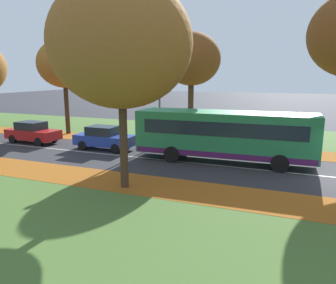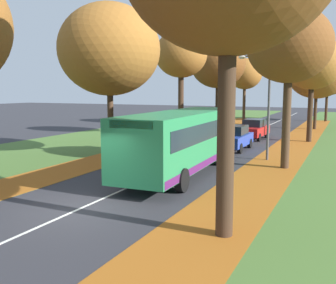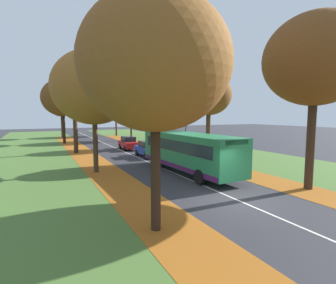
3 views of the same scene
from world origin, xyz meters
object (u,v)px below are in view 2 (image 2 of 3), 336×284
Objects in this scene: tree_left_distant at (245,74)px; tree_right_far at (317,72)px; bus at (183,139)px; tree_left_mid at (181,55)px; tree_left_far at (218,63)px; tree_right_near at (289,46)px; tree_right_mid at (312,63)px; car_blue_lead at (234,138)px; tree_right_distant at (328,75)px; car_red_following at (254,129)px; tree_left_near at (109,50)px; streetlamp_right at (263,95)px.

tree_right_far is (9.91, -10.50, -0.29)m from tree_left_distant.
tree_left_distant is at bearing 99.42° from bus.
tree_left_mid reaches higher than bus.
tree_left_far is at bearing 104.24° from bus.
tree_left_distant reaches higher than tree_right_near.
tree_left_far is at bearing 135.27° from tree_right_mid.
bus is at bearing -91.27° from car_blue_lead.
tree_left_mid reaches higher than tree_right_distant.
tree_left_far is 14.10m from car_red_following.
tree_left_mid is 10.74m from car_blue_lead.
car_blue_lead is at bearing 129.29° from tree_right_near.
tree_right_distant is (10.37, 0.43, -0.29)m from tree_left_distant.
tree_right_near is at bearing -64.11° from tree_left_far.
tree_left_mid is at bearing 90.11° from tree_left_near.
tree_left_near is 15.66m from tree_right_mid.
tree_left_distant reaches higher than streetlamp_right.
tree_left_far is 10.55m from tree_right_far.
tree_left_distant is at bearing 89.49° from tree_left_near.
streetlamp_right reaches higher than bus.
tree_left_mid is 8.84m from car_red_following.
car_blue_lead is (-3.80, -16.76, -4.94)m from tree_right_far.
car_blue_lead is at bearing -43.18° from tree_left_mid.
tree_right_distant is at bearing 2.40° from tree_left_distant.
car_red_following is (-3.87, -10.46, -4.94)m from tree_right_far.
tree_right_near is 32.67m from tree_right_distant.
car_red_following is at bearing 2.48° from tree_left_mid.
tree_right_far reaches higher than tree_right_distant.
tree_right_far reaches higher than car_blue_lead.
tree_left_distant is 33.80m from tree_right_near.
tree_right_distant is at bearing 87.58° from tree_right_far.
tree_right_distant is 0.79× the size of bus.
tree_left_distant is 1.01× the size of tree_right_mid.
tree_left_far is 1.19× the size of tree_left_distant.
tree_left_near is 10.46m from tree_right_near.
tree_right_mid is 10.38m from tree_right_far.
tree_right_mid is 16.04m from bus.
tree_right_far reaches higher than tree_left_distant.
tree_left_near is at bearing -90.51° from tree_left_distant.
car_blue_lead is (-2.46, 2.99, -2.92)m from streetlamp_right.
tree_left_far is 22.37m from streetlamp_right.
tree_right_distant is at bearing 81.26° from car_blue_lead.
car_red_following is at bearing 89.57° from bus.
tree_left_near is at bearing -107.99° from tree_right_distant.
tree_left_mid is 1.07× the size of tree_right_far.
tree_left_mid is at bearing -177.52° from car_red_following.
car_blue_lead is (-4.26, -27.70, -4.95)m from tree_right_distant.
bus is at bearing -66.67° from tree_left_mid.
tree_left_near reaches higher than streetlamp_right.
tree_right_distant reaches higher than bus.
tree_right_distant is at bearing 86.65° from streetlamp_right.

